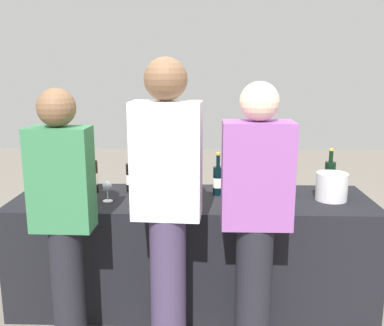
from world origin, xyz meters
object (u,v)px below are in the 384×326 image
(wine_bottle_0, at_px, (93,176))
(wine_bottle_3, at_px, (236,180))
(wine_bottle_4, at_px, (277,178))
(wine_bottle_1, at_px, (131,177))
(ice_bucket, at_px, (332,187))
(wine_glass_2, at_px, (227,192))
(guest_2, at_px, (256,213))
(wine_glass_4, at_px, (280,192))
(guest_0, at_px, (63,214))
(wine_bottle_6, at_px, (330,176))
(wine_bottle_2, at_px, (218,180))
(wine_bottle_5, at_px, (291,179))
(wine_glass_0, at_px, (107,187))
(guest_1, at_px, (167,200))
(wine_glass_3, at_px, (250,193))
(server_pouring, at_px, (166,168))
(wine_glass_1, at_px, (184,187))

(wine_bottle_0, relative_size, wine_bottle_3, 1.10)
(wine_bottle_4, bearing_deg, wine_bottle_1, 179.97)
(wine_bottle_1, xyz_separation_m, ice_bucket, (1.41, -0.15, -0.01))
(wine_glass_2, relative_size, guest_2, 0.09)
(wine_glass_4, xyz_separation_m, guest_0, (-1.29, -0.43, -0.01))
(wine_glass_4, bearing_deg, wine_bottle_6, 41.20)
(wine_bottle_2, bearing_deg, wine_bottle_5, -1.19)
(wine_bottle_2, height_order, wine_glass_2, wine_bottle_2)
(wine_bottle_2, relative_size, wine_glass_0, 2.14)
(wine_bottle_0, xyz_separation_m, guest_1, (0.61, -0.72, 0.05))
(wine_bottle_0, bearing_deg, wine_bottle_6, 2.39)
(wine_glass_3, bearing_deg, guest_1, -138.23)
(wine_glass_0, distance_m, ice_bucket, 1.53)
(wine_glass_3, bearing_deg, wine_glass_2, -171.22)
(wine_glass_4, bearing_deg, wine_glass_0, 176.00)
(ice_bucket, height_order, server_pouring, server_pouring)
(wine_bottle_0, bearing_deg, wine_bottle_2, -2.06)
(wine_bottle_5, bearing_deg, wine_bottle_0, 178.25)
(wine_bottle_1, bearing_deg, wine_bottle_2, -5.08)
(wine_bottle_6, bearing_deg, wine_bottle_1, -178.09)
(wine_bottle_1, xyz_separation_m, guest_2, (0.83, -0.71, -0.02))
(wine_glass_1, relative_size, ice_bucket, 0.64)
(wine_bottle_5, xyz_separation_m, wine_glass_3, (-0.31, -0.23, -0.04))
(wine_glass_1, xyz_separation_m, server_pouring, (-0.18, 0.64, -0.01))
(wine_glass_3, xyz_separation_m, guest_2, (-0.01, -0.41, 0.00))
(wine_bottle_6, distance_m, wine_glass_3, 0.70)
(wine_bottle_3, distance_m, wine_glass_3, 0.26)
(server_pouring, xyz_separation_m, guest_0, (-0.48, -1.16, -0.00))
(wine_bottle_2, xyz_separation_m, wine_bottle_4, (0.42, 0.06, 0.01))
(wine_bottle_2, xyz_separation_m, wine_glass_4, (0.40, -0.26, -0.01))
(wine_bottle_6, relative_size, ice_bucket, 1.51)
(guest_1, bearing_deg, wine_bottle_3, 62.14)
(ice_bucket, distance_m, server_pouring, 1.32)
(wine_bottle_4, bearing_deg, guest_2, -107.80)
(wine_glass_3, bearing_deg, wine_bottle_5, 36.32)
(wine_bottle_0, relative_size, guest_2, 0.20)
(wine_bottle_4, relative_size, wine_glass_2, 2.23)
(server_pouring, bearing_deg, wine_glass_2, 114.60)
(wine_glass_3, distance_m, guest_2, 0.41)
(ice_bucket, bearing_deg, wine_glass_0, -176.94)
(wine_bottle_6, distance_m, server_pouring, 1.29)
(wine_bottle_4, xyz_separation_m, wine_glass_2, (-0.37, -0.32, -0.01))
(wine_bottle_1, bearing_deg, server_pouring, 62.27)
(wine_bottle_0, bearing_deg, ice_bucket, -4.43)
(wine_glass_3, xyz_separation_m, ice_bucket, (0.57, 0.14, 0.01))
(ice_bucket, bearing_deg, wine_bottle_4, 156.45)
(wine_bottle_3, xyz_separation_m, wine_glass_3, (0.08, -0.25, -0.02))
(wine_bottle_5, height_order, server_pouring, server_pouring)
(wine_bottle_1, relative_size, server_pouring, 0.18)
(wine_bottle_6, distance_m, guest_1, 1.37)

